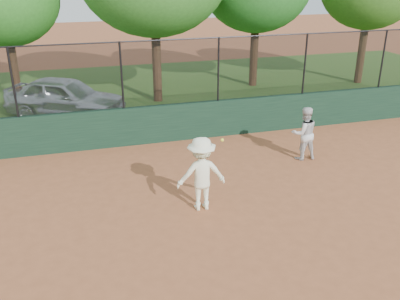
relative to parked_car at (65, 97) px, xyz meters
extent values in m
plane|color=#A05733|center=(2.24, -9.44, -0.74)|extent=(80.00, 80.00, 0.00)
cube|color=#183523|center=(2.24, -3.44, -0.14)|extent=(26.00, 0.20, 1.20)
cube|color=#2A4D18|center=(2.24, 2.56, -0.74)|extent=(36.00, 12.00, 0.01)
imported|color=silver|center=(0.00, 0.00, 0.00)|extent=(4.65, 3.70, 1.48)
imported|color=silver|center=(6.52, -5.91, 0.04)|extent=(0.78, 0.62, 1.56)
imported|color=white|center=(2.90, -7.83, 0.13)|extent=(1.15, 0.69, 1.74)
sphere|color=#EDF636|center=(3.24, -8.23, 1.06)|extent=(0.07, 0.07, 0.07)
cube|color=black|center=(2.24, -3.44, 1.46)|extent=(26.00, 0.02, 2.00)
cylinder|color=black|center=(2.24, -3.44, 2.44)|extent=(26.00, 0.04, 0.04)
cylinder|color=black|center=(-1.26, -3.44, 1.46)|extent=(0.06, 0.06, 2.00)
cylinder|color=black|center=(1.74, -3.44, 1.46)|extent=(0.06, 0.06, 2.00)
cylinder|color=black|center=(4.74, -3.44, 1.46)|extent=(0.06, 0.06, 2.00)
cylinder|color=black|center=(7.74, -3.44, 1.46)|extent=(0.06, 0.06, 2.00)
cylinder|color=black|center=(10.74, -3.44, 1.46)|extent=(0.06, 0.06, 2.00)
cylinder|color=#482D19|center=(-1.88, 2.58, 0.47)|extent=(0.36, 0.36, 2.42)
cylinder|color=#4B2E1A|center=(3.66, 1.14, 0.68)|extent=(0.36, 0.36, 2.85)
cylinder|color=#3F2715|center=(8.42, 2.45, 0.57)|extent=(0.36, 0.36, 2.62)
cylinder|color=#462E19|center=(13.47, 1.54, 0.59)|extent=(0.36, 0.36, 2.67)
camera|label=1|loc=(0.35, -16.50, 4.48)|focal=40.00mm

